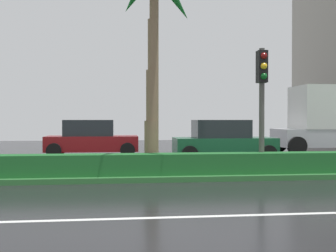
{
  "coord_description": "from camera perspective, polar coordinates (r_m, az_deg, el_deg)",
  "views": [
    {
      "loc": [
        -0.94,
        -5.19,
        1.72
      ],
      "look_at": [
        1.06,
        11.8,
        1.47
      ],
      "focal_mm": 44.25,
      "sensor_mm": 36.0,
      "label": 1
    }
  ],
  "objects": [
    {
      "name": "ground_plane",
      "position": [
        14.33,
        -2.91,
        -6.25
      ],
      "size": [
        90.0,
        42.0,
        0.1
      ],
      "primitive_type": "cube",
      "color": "black"
    },
    {
      "name": "median_strip",
      "position": [
        13.33,
        -2.63,
        -6.24
      ],
      "size": [
        85.5,
        4.0,
        0.15
      ],
      "primitive_type": "cube",
      "color": "#2D6B33",
      "rests_on": "ground_plane"
    },
    {
      "name": "near_lane_divider_stripe",
      "position": [
        7.45,
        0.73,
        -12.45
      ],
      "size": [
        81.0,
        0.14,
        0.01
      ],
      "primitive_type": "cube",
      "color": "white",
      "rests_on": "ground_plane"
    },
    {
      "name": "median_hedge",
      "position": [
        11.9,
        -2.15,
        -5.28
      ],
      "size": [
        76.5,
        0.7,
        0.6
      ],
      "color": "#1E6028",
      "rests_on": "median_strip"
    },
    {
      "name": "car_in_traffic_second",
      "position": [
        20.01,
        -10.52,
        -1.74
      ],
      "size": [
        4.3,
        2.02,
        1.72
      ],
      "color": "maroon",
      "rests_on": "ground_plane"
    },
    {
      "name": "car_in_traffic_third",
      "position": [
        17.92,
        7.59,
        -2.03
      ],
      "size": [
        4.3,
        2.02,
        1.72
      ],
      "color": "#195133",
      "rests_on": "ground_plane"
    },
    {
      "name": "traffic_signal_median_right",
      "position": [
        12.75,
        12.82,
        5.28
      ],
      "size": [
        0.28,
        0.43,
        3.72
      ],
      "color": "#4C4C47",
      "rests_on": "median_strip"
    },
    {
      "name": "box_truck_lead",
      "position": [
        23.09,
        22.13,
        0.35
      ],
      "size": [
        6.4,
        2.64,
        3.46
      ],
      "color": "silver",
      "rests_on": "ground_plane"
    }
  ]
}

